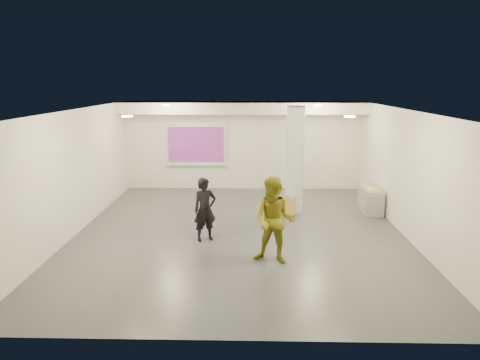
{
  "coord_description": "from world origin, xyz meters",
  "views": [
    {
      "loc": [
        0.24,
        -9.99,
        3.66
      ],
      "look_at": [
        0.0,
        0.4,
        1.25
      ],
      "focal_mm": 32.0,
      "sensor_mm": 36.0,
      "label": 1
    }
  ],
  "objects_px": {
    "column": "(295,160)",
    "woman": "(205,210)",
    "man": "(274,221)",
    "credenza": "(371,200)",
    "projection_screen": "(196,145)"
  },
  "relations": [
    {
      "from": "projection_screen",
      "to": "woman",
      "type": "height_order",
      "value": "projection_screen"
    },
    {
      "from": "credenza",
      "to": "woman",
      "type": "bearing_deg",
      "value": -149.43
    },
    {
      "from": "column",
      "to": "man",
      "type": "height_order",
      "value": "column"
    },
    {
      "from": "credenza",
      "to": "man",
      "type": "xyz_separation_m",
      "value": [
        -2.97,
        -3.62,
        0.56
      ]
    },
    {
      "from": "column",
      "to": "man",
      "type": "distance_m",
      "value": 3.65
    },
    {
      "from": "column",
      "to": "credenza",
      "type": "relative_size",
      "value": 2.54
    },
    {
      "from": "column",
      "to": "woman",
      "type": "height_order",
      "value": "column"
    },
    {
      "from": "column",
      "to": "credenza",
      "type": "distance_m",
      "value": 2.51
    },
    {
      "from": "column",
      "to": "credenza",
      "type": "xyz_separation_m",
      "value": [
        2.22,
        0.11,
        -1.16
      ]
    },
    {
      "from": "column",
      "to": "woman",
      "type": "distance_m",
      "value": 3.33
    },
    {
      "from": "credenza",
      "to": "man",
      "type": "bearing_deg",
      "value": -126.84
    },
    {
      "from": "credenza",
      "to": "man",
      "type": "height_order",
      "value": "man"
    },
    {
      "from": "column",
      "to": "woman",
      "type": "xyz_separation_m",
      "value": [
        -2.29,
        -2.3,
        -0.75
      ]
    },
    {
      "from": "column",
      "to": "projection_screen",
      "type": "height_order",
      "value": "column"
    },
    {
      "from": "projection_screen",
      "to": "credenza",
      "type": "height_order",
      "value": "projection_screen"
    }
  ]
}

